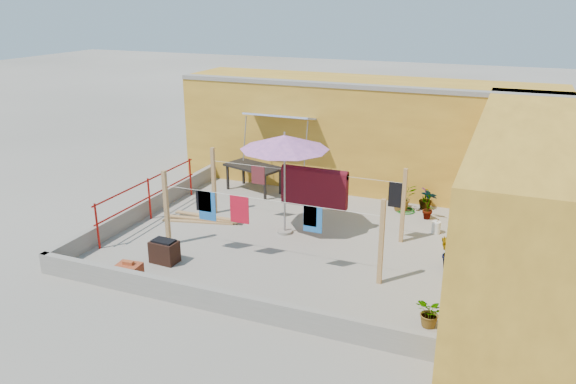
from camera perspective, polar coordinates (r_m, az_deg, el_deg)
The scene contains 21 objects.
ground at distance 13.52m, azimuth 0.24°, elevation -4.70°, with size 80.00×80.00×0.00m, color #9E998E.
wall_back at distance 17.12m, azimuth 7.72°, elevation 5.96°, with size 11.00×3.27×3.21m.
wall_right at distance 12.12m, azimuth 23.70°, elevation -1.13°, with size 2.40×9.00×3.20m, color gold.
parapet_front at distance 10.54m, azimuth -7.19°, elevation -10.87°, with size 8.30×0.16×0.44m, color gray.
parapet_left at distance 15.32m, azimuth -14.07°, elevation -1.48°, with size 0.16×7.30×0.44m, color gray.
red_railing at distance 14.87m, azimuth -13.95°, elevation -0.04°, with size 0.05×4.20×1.10m.
clothesline_rig at distance 13.52m, azimuth 2.00°, elevation 0.02°, with size 5.09×2.35×1.80m.
patio_umbrella at distance 13.08m, azimuth -0.35°, elevation 5.01°, with size 2.20×2.20×2.53m.
outdoor_table at distance 16.53m, azimuth -3.52°, elevation 2.43°, with size 1.88×1.32×0.80m.
brick_stack at distance 11.98m, azimuth -15.83°, elevation -7.81°, with size 0.52×0.40×0.43m.
lumber_pile at distance 14.65m, azimuth -8.65°, elevation -2.73°, with size 2.02×0.62×0.12m.
brazier at distance 12.53m, azimuth -12.45°, elevation -5.90°, with size 0.60×0.42×0.52m.
white_basin at distance 10.88m, azimuth -5.79°, elevation -10.85°, with size 0.49×0.49×0.08m.
water_jug_a at distance 13.60m, azimuth 16.57°, elevation -4.66°, with size 0.23×0.23×0.37m.
water_jug_b at distance 14.20m, azimuth 14.80°, elevation -3.50°, with size 0.22×0.22×0.34m.
green_hose at distance 15.47m, azimuth 11.86°, elevation -1.84°, with size 0.49×0.49×0.07m.
plant_back_a at distance 15.42m, azimuth 11.54°, elevation -0.48°, with size 0.70×0.61×0.78m, color #185419.
plant_back_b at distance 15.67m, azimuth 13.80°, elevation -0.64°, with size 0.34×0.34×0.61m, color #185419.
plant_right_a at distance 14.96m, azimuth 14.09°, elevation -1.19°, with size 0.44×0.29×0.83m, color #185419.
plant_right_b at distance 12.33m, azimuth 15.98°, elevation -6.07°, with size 0.40×0.33×0.73m, color #185419.
plant_right_c at distance 10.28m, azimuth 14.30°, elevation -11.83°, with size 0.49×0.43×0.55m, color #185419.
Camera 1 is at (4.61, -11.47, 5.46)m, focal length 35.00 mm.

